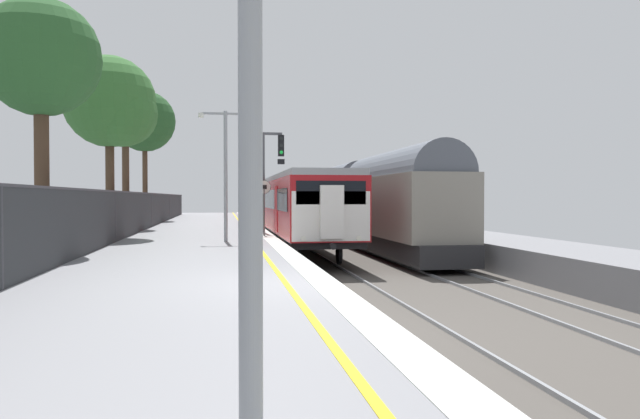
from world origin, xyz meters
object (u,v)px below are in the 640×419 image
at_px(commuter_train_at_platform, 265,202).
at_px(background_tree_centre, 127,116).
at_px(background_tree_right, 113,105).
at_px(background_tree_back, 38,61).
at_px(background_tree_left, 144,123).
at_px(speed_limit_sign, 264,200).
at_px(platform_lamp_mid, 226,163).
at_px(freight_train_adjacent_track, 364,199).
at_px(signal_gantry, 269,170).

bearing_deg(commuter_train_at_platform, background_tree_centre, -116.27).
bearing_deg(background_tree_right, background_tree_back, -98.20).
relative_size(background_tree_left, background_tree_back, 1.22).
bearing_deg(speed_limit_sign, background_tree_left, 110.80).
distance_m(platform_lamp_mid, background_tree_left, 23.56).
distance_m(freight_train_adjacent_track, background_tree_back, 18.77).
xyz_separation_m(commuter_train_at_platform, background_tree_back, (-9.09, -31.83, 4.50)).
distance_m(signal_gantry, background_tree_left, 19.32).
xyz_separation_m(background_tree_centre, background_tree_right, (0.55, -7.45, -0.52)).
xyz_separation_m(freight_train_adjacent_track, speed_limit_sign, (-5.85, -6.01, -0.00)).
xyz_separation_m(commuter_train_at_platform, speed_limit_sign, (-1.85, -25.07, 0.28)).
bearing_deg(background_tree_centre, signal_gantry, -37.00).
xyz_separation_m(platform_lamp_mid, background_tree_left, (-5.70, 22.49, 4.11)).
relative_size(commuter_train_at_platform, speed_limit_sign, 26.13).
distance_m(background_tree_right, background_tree_back, 6.93).
distance_m(speed_limit_sign, background_tree_left, 21.43).
xyz_separation_m(signal_gantry, background_tree_left, (-7.74, 17.22, 4.11)).
bearing_deg(signal_gantry, background_tree_centre, 143.00).
relative_size(freight_train_adjacent_track, speed_limit_sign, 10.71).
bearing_deg(platform_lamp_mid, background_tree_centre, 115.71).
height_order(platform_lamp_mid, background_tree_left, background_tree_left).
bearing_deg(background_tree_centre, background_tree_right, -85.80).
height_order(signal_gantry, background_tree_right, background_tree_right).
relative_size(platform_lamp_mid, background_tree_back, 0.64).
bearing_deg(background_tree_left, freight_train_adjacent_track, -45.32).
height_order(background_tree_left, background_tree_centre, background_tree_left).
bearing_deg(background_tree_back, background_tree_right, 81.80).
relative_size(background_tree_left, background_tree_centre, 1.20).
relative_size(freight_train_adjacent_track, background_tree_centre, 3.29).
xyz_separation_m(background_tree_left, background_tree_back, (0.11, -26.12, -1.28)).
bearing_deg(background_tree_back, background_tree_centre, 88.24).
relative_size(signal_gantry, background_tree_centre, 0.60).
distance_m(background_tree_left, background_tree_centre, 11.87).
distance_m(commuter_train_at_platform, freight_train_adjacent_track, 19.48).
height_order(speed_limit_sign, background_tree_right, background_tree_right).
bearing_deg(background_tree_centre, speed_limit_sign, -48.00).
height_order(freight_train_adjacent_track, signal_gantry, signal_gantry).
xyz_separation_m(speed_limit_sign, platform_lamp_mid, (-1.66, -3.13, 1.40)).
relative_size(speed_limit_sign, background_tree_back, 0.31).
xyz_separation_m(freight_train_adjacent_track, background_tree_back, (-13.09, -12.77, 4.22)).
distance_m(freight_train_adjacent_track, background_tree_centre, 13.50).
bearing_deg(platform_lamp_mid, commuter_train_at_platform, 82.92).
bearing_deg(background_tree_left, background_tree_right, -86.73).
bearing_deg(background_tree_right, commuter_train_at_platform, 72.03).
distance_m(commuter_train_at_platform, signal_gantry, 23.04).
height_order(signal_gantry, background_tree_back, background_tree_back).
bearing_deg(background_tree_right, background_tree_left, 93.27).
height_order(commuter_train_at_platform, background_tree_back, background_tree_back).
bearing_deg(freight_train_adjacent_track, background_tree_centre, 173.05).
height_order(background_tree_centre, background_tree_right, background_tree_centre).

